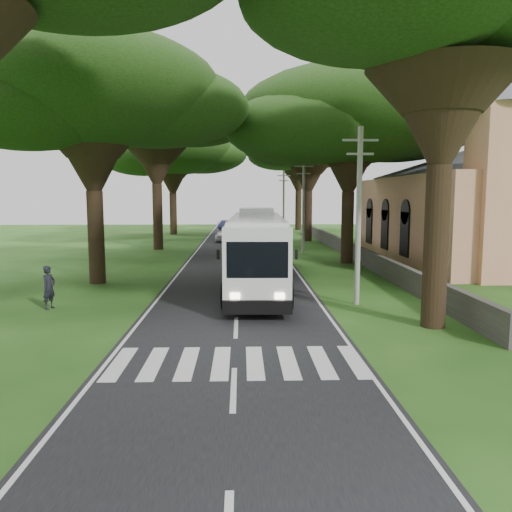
% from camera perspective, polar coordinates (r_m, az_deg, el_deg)
% --- Properties ---
extents(ground, '(140.00, 140.00, 0.00)m').
position_cam_1_polar(ground, '(17.09, -2.37, -9.97)').
color(ground, '#214A15').
rests_on(ground, ground).
extents(road, '(8.00, 120.00, 0.04)m').
position_cam_1_polar(road, '(41.65, -1.97, 0.09)').
color(road, black).
rests_on(road, ground).
extents(crosswalk, '(8.00, 3.00, 0.01)m').
position_cam_1_polar(crosswalk, '(15.19, -2.46, -12.17)').
color(crosswalk, silver).
rests_on(crosswalk, ground).
extents(property_wall, '(0.35, 50.00, 1.20)m').
position_cam_1_polar(property_wall, '(41.53, 10.53, 0.78)').
color(property_wall, '#383533').
rests_on(property_wall, ground).
extents(church, '(14.00, 24.00, 11.60)m').
position_cam_1_polar(church, '(41.80, 23.43, 6.29)').
color(church, tan).
rests_on(church, ground).
extents(pole_near, '(1.60, 0.24, 8.00)m').
position_cam_1_polar(pole_near, '(22.98, 11.65, 4.83)').
color(pole_near, gray).
rests_on(pole_near, ground).
extents(pole_mid, '(1.60, 0.24, 8.00)m').
position_cam_1_polar(pole_mid, '(42.69, 5.45, 5.85)').
color(pole_mid, gray).
rests_on(pole_mid, ground).
extents(pole_far, '(1.60, 0.24, 8.00)m').
position_cam_1_polar(pole_far, '(62.58, 3.17, 6.20)').
color(pole_far, gray).
rests_on(pole_far, ground).
extents(tree_l_mida, '(14.53, 14.53, 13.66)m').
position_cam_1_polar(tree_l_mida, '(30.03, -18.38, 17.17)').
color(tree_l_mida, black).
rests_on(tree_l_mida, ground).
extents(tree_l_midb, '(14.54, 14.54, 15.44)m').
position_cam_1_polar(tree_l_midb, '(47.54, -11.43, 15.58)').
color(tree_l_midb, black).
rests_on(tree_l_midb, ground).
extents(tree_l_far, '(15.76, 15.76, 14.16)m').
position_cam_1_polar(tree_l_far, '(65.19, -9.57, 11.92)').
color(tree_l_far, black).
rests_on(tree_l_far, ground).
extents(tree_r_mida, '(16.28, 16.28, 14.05)m').
position_cam_1_polar(tree_r_mida, '(37.59, 10.67, 15.34)').
color(tree_r_mida, black).
rests_on(tree_r_mida, ground).
extents(tree_r_midb, '(12.90, 12.90, 13.75)m').
position_cam_1_polar(tree_r_midb, '(55.15, 6.07, 13.01)').
color(tree_r_midb, black).
rests_on(tree_r_midb, ground).
extents(tree_r_far, '(13.34, 13.34, 14.40)m').
position_cam_1_polar(tree_r_far, '(73.11, 4.93, 11.96)').
color(tree_r_far, black).
rests_on(tree_r_far, ground).
extents(coach_bus, '(3.40, 13.29, 3.90)m').
position_cam_1_polar(coach_bus, '(26.06, 0.09, 0.61)').
color(coach_bus, silver).
rests_on(coach_bus, ground).
extents(distant_car_a, '(1.64, 3.57, 1.18)m').
position_cam_1_polar(distant_car_a, '(53.84, -3.95, 2.29)').
color(distant_car_a, silver).
rests_on(distant_car_a, road).
extents(distant_car_b, '(2.24, 3.86, 1.20)m').
position_cam_1_polar(distant_car_b, '(73.95, -3.49, 3.56)').
color(distant_car_b, navy).
rests_on(distant_car_b, road).
extents(pedestrian, '(0.66, 0.81, 1.91)m').
position_cam_1_polar(pedestrian, '(23.71, -22.58, -3.34)').
color(pedestrian, black).
rests_on(pedestrian, ground).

